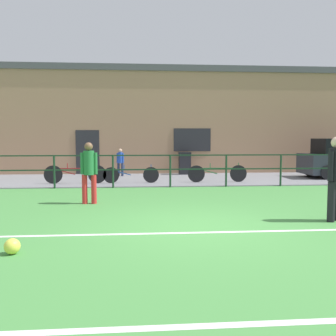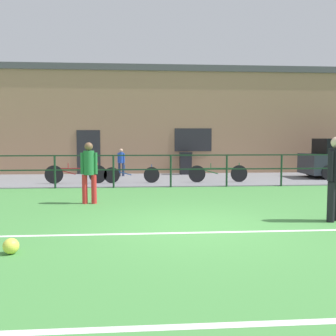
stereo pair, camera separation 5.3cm
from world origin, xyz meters
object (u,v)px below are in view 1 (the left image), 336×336
object	(u,v)px
spectator_child	(120,161)
bicycle_parked_3	(75,174)
soccer_ball_match	(12,246)
trash_bin_0	(185,163)
player_striker	(89,169)
bicycle_parked_1	(131,175)
bicycle_parked_2	(217,173)
player_goalkeeper	(336,174)

from	to	relation	value
spectator_child	bicycle_parked_3	bearing A→B (deg)	76.15
soccer_ball_match	trash_bin_0	xyz separation A→B (m)	(4.11, 11.96, 0.43)
player_striker	soccer_ball_match	size ratio (longest dim) A/B	6.77
soccer_ball_match	bicycle_parked_1	distance (m)	8.83
player_striker	bicycle_parked_1	world-z (taller)	player_striker
player_striker	soccer_ball_match	distance (m)	4.44
bicycle_parked_3	player_striker	bearing A→B (deg)	-76.22
bicycle_parked_1	bicycle_parked_2	xyz separation A→B (m)	(3.34, 0.00, 0.02)
bicycle_parked_3	trash_bin_0	world-z (taller)	trash_bin_0
bicycle_parked_2	player_striker	bearing A→B (deg)	-135.06
player_striker	trash_bin_0	world-z (taller)	player_striker
soccer_ball_match	player_striker	bearing A→B (deg)	82.01
spectator_child	bicycle_parked_2	world-z (taller)	spectator_child
bicycle_parked_1	player_striker	bearing A→B (deg)	-103.26
spectator_child	trash_bin_0	bearing A→B (deg)	-151.53
player_striker	spectator_child	world-z (taller)	player_striker
soccer_ball_match	bicycle_parked_2	size ratio (longest dim) A/B	0.10
player_striker	bicycle_parked_2	bearing A→B (deg)	45.95
player_striker	spectator_child	distance (m)	7.04
player_goalkeeper	spectator_child	size ratio (longest dim) A/B	1.43
player_goalkeeper	player_striker	world-z (taller)	player_goalkeeper
bicycle_parked_2	trash_bin_0	xyz separation A→B (m)	(-0.86, 3.28, 0.19)
player_goalkeeper	bicycle_parked_2	size ratio (longest dim) A/B	0.76
player_goalkeeper	bicycle_parked_1	world-z (taller)	player_goalkeeper
soccer_ball_match	spectator_child	xyz separation A→B (m)	(1.11, 11.34, 0.60)
player_goalkeeper	bicycle_parked_1	bearing A→B (deg)	-86.23
player_goalkeeper	bicycle_parked_2	xyz separation A→B (m)	(-1.01, 6.90, -0.64)
spectator_child	bicycle_parked_1	size ratio (longest dim) A/B	0.58
player_goalkeeper	bicycle_parked_1	size ratio (longest dim) A/B	0.83
spectator_child	bicycle_parked_3	size ratio (longest dim) A/B	0.53
bicycle_parked_1	trash_bin_0	world-z (taller)	trash_bin_0
soccer_ball_match	player_goalkeeper	bearing A→B (deg)	16.56
bicycle_parked_2	bicycle_parked_3	distance (m)	5.43
player_goalkeeper	trash_bin_0	world-z (taller)	player_goalkeeper
player_striker	bicycle_parked_2	size ratio (longest dim) A/B	0.70
spectator_child	bicycle_parked_1	distance (m)	2.74
spectator_child	bicycle_parked_1	bearing A→B (deg)	117.80
player_striker	bicycle_parked_3	distance (m)	4.52
soccer_ball_match	spectator_child	distance (m)	11.41
player_striker	bicycle_parked_3	xyz separation A→B (m)	(-1.07, 4.35, -0.54)
spectator_child	player_striker	bearing A→B (deg)	102.64
spectator_child	trash_bin_0	xyz separation A→B (m)	(2.99, 0.62, -0.17)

